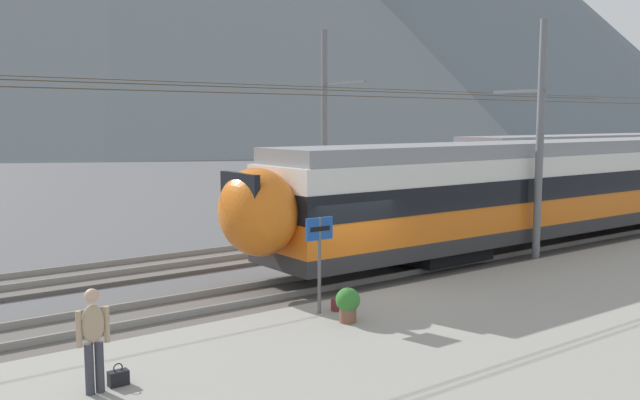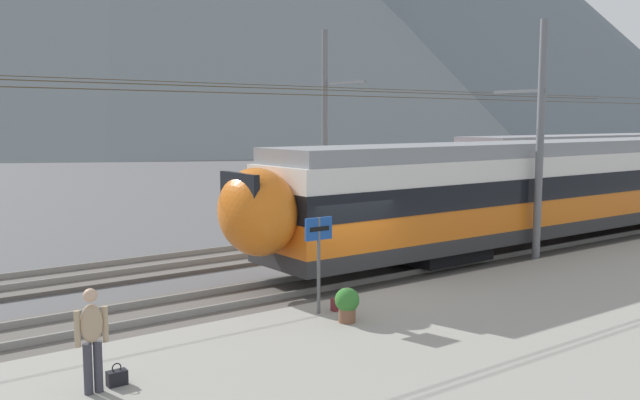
# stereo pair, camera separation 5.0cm
# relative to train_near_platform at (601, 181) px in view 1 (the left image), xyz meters

# --- Properties ---
(ground_plane) EXTENTS (400.00, 400.00, 0.00)m
(ground_plane) POSITION_rel_train_near_platform_xyz_m (-13.47, -1.29, -2.23)
(ground_plane) COLOR #565659
(platform_slab) EXTENTS (120.00, 8.54, 0.30)m
(platform_slab) POSITION_rel_train_near_platform_xyz_m (-13.47, -6.23, -2.08)
(platform_slab) COLOR gray
(platform_slab) RESTS_ON ground
(track_near) EXTENTS (120.00, 3.00, 0.28)m
(track_near) POSITION_rel_train_near_platform_xyz_m (-13.47, -0.00, -2.16)
(track_near) COLOR #5B5651
(track_near) RESTS_ON ground
(track_far) EXTENTS (120.00, 3.00, 0.28)m
(track_far) POSITION_rel_train_near_platform_xyz_m (-13.47, 5.10, -2.16)
(track_far) COLOR #5B5651
(track_far) RESTS_ON ground
(train_near_platform) EXTENTS (32.63, 2.86, 4.27)m
(train_near_platform) POSITION_rel_train_near_platform_xyz_m (0.00, 0.00, 0.00)
(train_near_platform) COLOR #2D2D30
(train_near_platform) RESTS_ON track_near
(train_far_track) EXTENTS (24.95, 2.97, 4.27)m
(train_far_track) POSITION_rel_train_near_platform_xyz_m (9.69, 5.10, -0.01)
(train_far_track) COLOR #2D2D30
(train_far_track) RESTS_ON track_far
(catenary_mast_mid) EXTENTS (45.88, 1.98, 7.65)m
(catenary_mast_mid) POSITION_rel_train_near_platform_xyz_m (-6.31, -1.56, 1.74)
(catenary_mast_mid) COLOR slate
(catenary_mast_mid) RESTS_ON ground
(catenary_mast_far_side) EXTENTS (45.88, 2.67, 8.17)m
(catenary_mast_far_side) POSITION_rel_train_near_platform_xyz_m (-7.82, 7.29, 2.04)
(catenary_mast_far_side) COLOR slate
(catenary_mast_far_side) RESTS_ON ground
(platform_sign) EXTENTS (0.70, 0.08, 2.16)m
(platform_sign) POSITION_rel_train_near_platform_xyz_m (-15.65, -2.78, -0.34)
(platform_sign) COLOR #59595B
(platform_sign) RESTS_ON platform_slab
(passenger_walking) EXTENTS (0.53, 0.22, 1.69)m
(passenger_walking) POSITION_rel_train_near_platform_xyz_m (-21.17, -4.30, -0.99)
(passenger_walking) COLOR #383842
(passenger_walking) RESTS_ON platform_slab
(handbag_beside_passenger) EXTENTS (0.32, 0.18, 0.38)m
(handbag_beside_passenger) POSITION_rel_train_near_platform_xyz_m (-20.76, -4.20, -1.80)
(handbag_beside_passenger) COLOR black
(handbag_beside_passenger) RESTS_ON platform_slab
(handbag_near_sign) EXTENTS (0.32, 0.18, 0.41)m
(handbag_near_sign) POSITION_rel_train_near_platform_xyz_m (-15.14, -2.85, -1.79)
(handbag_near_sign) COLOR maroon
(handbag_near_sign) RESTS_ON platform_slab
(potted_plant_platform_edge) EXTENTS (0.53, 0.53, 0.75)m
(potted_plant_platform_edge) POSITION_rel_train_near_platform_xyz_m (-15.55, -3.68, -1.50)
(potted_plant_platform_edge) COLOR brown
(potted_plant_platform_edge) RESTS_ON platform_slab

